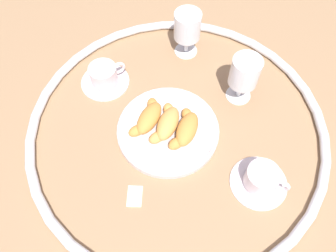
# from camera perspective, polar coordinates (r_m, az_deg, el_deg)

# --- Properties ---
(ground_plane) EXTENTS (2.20, 2.20, 0.00)m
(ground_plane) POSITION_cam_1_polar(r_m,az_deg,el_deg) (0.87, 1.57, -0.45)
(ground_plane) COLOR #997551
(table_chrome_rim) EXTENTS (0.77, 0.77, 0.02)m
(table_chrome_rim) POSITION_cam_1_polar(r_m,az_deg,el_deg) (0.86, 1.59, -0.05)
(table_chrome_rim) COLOR silver
(table_chrome_rim) RESTS_ON ground_plane
(pastry_plate) EXTENTS (0.26, 0.26, 0.02)m
(pastry_plate) POSITION_cam_1_polar(r_m,az_deg,el_deg) (0.85, 0.00, -0.64)
(pastry_plate) COLOR silver
(pastry_plate) RESTS_ON ground_plane
(croissant_large) EXTENTS (0.13, 0.09, 0.04)m
(croissant_large) POSITION_cam_1_polar(r_m,az_deg,el_deg) (0.82, 3.10, -0.52)
(croissant_large) COLOR #CC893D
(croissant_large) RESTS_ON pastry_plate
(croissant_small) EXTENTS (0.13, 0.09, 0.04)m
(croissant_small) POSITION_cam_1_polar(r_m,az_deg,el_deg) (0.83, -0.21, 0.44)
(croissant_small) COLOR #D6994C
(croissant_small) RESTS_ON pastry_plate
(croissant_extra) EXTENTS (0.13, 0.08, 0.04)m
(croissant_extra) POSITION_cam_1_polar(r_m,az_deg,el_deg) (0.84, -3.44, 1.40)
(croissant_extra) COLOR #CC893D
(croissant_extra) RESTS_ON pastry_plate
(coffee_cup_near) EXTENTS (0.14, 0.14, 0.06)m
(coffee_cup_near) POSITION_cam_1_polar(r_m,az_deg,el_deg) (0.95, -10.87, 8.39)
(coffee_cup_near) COLOR silver
(coffee_cup_near) RESTS_ON ground_plane
(coffee_cup_far) EXTENTS (0.14, 0.14, 0.06)m
(coffee_cup_far) POSITION_cam_1_polar(r_m,az_deg,el_deg) (0.81, 15.75, -8.75)
(coffee_cup_far) COLOR silver
(coffee_cup_far) RESTS_ON ground_plane
(juice_glass_left) EXTENTS (0.08, 0.08, 0.14)m
(juice_glass_left) POSITION_cam_1_polar(r_m,az_deg,el_deg) (0.87, 13.01, 8.78)
(juice_glass_left) COLOR white
(juice_glass_left) RESTS_ON ground_plane
(juice_glass_right) EXTENTS (0.08, 0.08, 0.14)m
(juice_glass_right) POSITION_cam_1_polar(r_m,az_deg,el_deg) (0.97, 3.33, 16.50)
(juice_glass_right) COLOR white
(juice_glass_right) RESTS_ON ground_plane
(sugar_packet) EXTENTS (0.06, 0.06, 0.01)m
(sugar_packet) POSITION_cam_1_polar(r_m,az_deg,el_deg) (0.79, -5.76, -11.86)
(sugar_packet) COLOR white
(sugar_packet) RESTS_ON ground_plane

